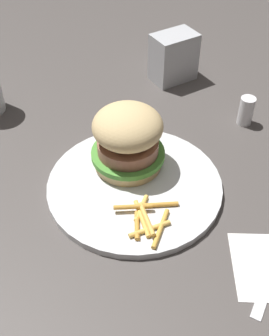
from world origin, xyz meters
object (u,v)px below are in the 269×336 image
sandwich (128,138)px  salt_shaker (246,111)px  fries_pile (146,218)px  plate (134,184)px  napkin_dispenser (174,57)px

sandwich → salt_shaker: (-0.12, 0.22, -0.04)m
fries_pile → salt_shaker: bearing=140.6°
plate → napkin_dispenser: (-0.33, 0.09, 0.04)m
sandwich → plate: bearing=11.7°
plate → sandwich: sandwich is taller
napkin_dispenser → sandwich: bearing=40.8°
plate → napkin_dispenser: size_ratio=2.76×
sandwich → fries_pile: sandwich is taller
plate → salt_shaker: bearing=127.3°
sandwich → fries_pile: bearing=10.7°
sandwich → fries_pile: (0.12, 0.02, -0.05)m
fries_pile → napkin_dispenser: 0.42m
plate → fries_pile: size_ratio=2.79×
plate → napkin_dispenser: 0.34m
fries_pile → salt_shaker: 0.31m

